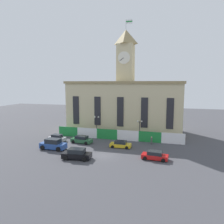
# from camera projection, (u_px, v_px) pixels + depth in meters

# --- Properties ---
(ground_plane) EXTENTS (160.00, 160.00, 0.00)m
(ground_plane) POSITION_uv_depth(u_px,v_px,m) (102.00, 156.00, 38.83)
(ground_plane) COLOR #424247
(civic_building) EXTENTS (29.07, 11.64, 28.43)m
(civic_building) POSITION_uv_depth(u_px,v_px,m) (125.00, 104.00, 56.70)
(civic_building) COLOR beige
(civic_building) RESTS_ON ground
(banner_fence) EXTENTS (29.37, 0.12, 2.33)m
(banner_fence) POSITION_uv_depth(u_px,v_px,m) (117.00, 135.00, 49.47)
(banner_fence) COLOR #1E8438
(banner_fence) RESTS_ON ground
(street_lamp_center) EXTENTS (1.26, 0.36, 5.01)m
(street_lamp_center) POSITION_uv_depth(u_px,v_px,m) (97.00, 122.00, 51.79)
(street_lamp_center) COLOR black
(street_lamp_center) RESTS_ON ground
(street_lamp_left) EXTENTS (1.26, 0.36, 4.50)m
(street_lamp_left) POSITION_uv_depth(u_px,v_px,m) (140.00, 126.00, 49.09)
(street_lamp_left) COLOR black
(street_lamp_left) RESTS_ON ground
(car_black_suv) EXTENTS (5.06, 2.71, 1.80)m
(car_black_suv) POSITION_uv_depth(u_px,v_px,m) (77.00, 154.00, 37.13)
(car_black_suv) COLOR black
(car_black_suv) RESTS_ON ground
(car_red_sedan) EXTENTS (4.53, 2.40, 1.45)m
(car_red_sedan) POSITION_uv_depth(u_px,v_px,m) (155.00, 156.00, 36.86)
(car_red_sedan) COLOR red
(car_red_sedan) RESTS_ON ground
(car_silver_hatch) EXTENTS (4.05, 2.32, 1.50)m
(car_silver_hatch) POSITION_uv_depth(u_px,v_px,m) (57.00, 138.00, 48.53)
(car_silver_hatch) COLOR #B7B7BC
(car_silver_hatch) RESTS_ON ground
(car_yellow_coupe) EXTENTS (4.24, 2.19, 1.35)m
(car_yellow_coupe) POSITION_uv_depth(u_px,v_px,m) (121.00, 144.00, 43.76)
(car_yellow_coupe) COLOR yellow
(car_yellow_coupe) RESTS_ON ground
(car_blue_van) EXTENTS (5.17, 2.53, 2.10)m
(car_blue_van) POSITION_uv_depth(u_px,v_px,m) (53.00, 144.00, 42.50)
(car_blue_van) COLOR #284C99
(car_blue_van) RESTS_ON ground
(car_green_wagon) EXTENTS (4.78, 2.55, 1.55)m
(car_green_wagon) POSITION_uv_depth(u_px,v_px,m) (82.00, 140.00, 47.05)
(car_green_wagon) COLOR #2D663D
(car_green_wagon) RESTS_ON ground
(pedestrian) EXTENTS (0.46, 0.46, 1.70)m
(pedestrian) POSITION_uv_depth(u_px,v_px,m) (152.00, 140.00, 45.83)
(pedestrian) COLOR #4C4C4C
(pedestrian) RESTS_ON ground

